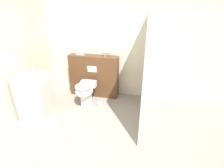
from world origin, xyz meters
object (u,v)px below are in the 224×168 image
object	(u,v)px
hair_drier	(107,52)
waste_bin	(54,127)
toilet	(85,92)
sink_vanity	(35,97)

from	to	relation	value
hair_drier	waste_bin	distance (m)	1.98
toilet	sink_vanity	bearing A→B (deg)	-141.24
toilet	hair_drier	world-z (taller)	hair_drier
hair_drier	waste_bin	xyz separation A→B (m)	(-0.60, -1.61, -0.98)
sink_vanity	waste_bin	xyz separation A→B (m)	(0.57, -0.39, -0.33)
sink_vanity	toilet	bearing A→B (deg)	38.76
hair_drier	waste_bin	size ratio (longest dim) A/B	0.68
waste_bin	toilet	bearing A→B (deg)	77.50
hair_drier	toilet	bearing A→B (deg)	-122.44
sink_vanity	waste_bin	bearing A→B (deg)	-34.11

